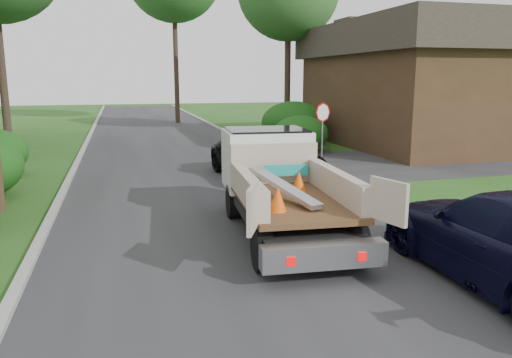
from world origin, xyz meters
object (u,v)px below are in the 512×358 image
object	(u,v)px
stop_sign	(322,121)
house_right	(426,83)
flatbed_truck	(276,176)
black_pickup	(267,158)

from	to	relation	value
stop_sign	house_right	size ratio (longest dim) A/B	0.19
stop_sign	flatbed_truck	bearing A→B (deg)	-120.18
house_right	black_pickup	size ratio (longest dim) A/B	2.40
black_pickup	flatbed_truck	bearing A→B (deg)	-111.94
black_pickup	stop_sign	bearing A→B (deg)	26.45
house_right	black_pickup	distance (m)	12.87
stop_sign	black_pickup	world-z (taller)	stop_sign
flatbed_truck	house_right	bearing A→B (deg)	49.81
stop_sign	flatbed_truck	size ratio (longest dim) A/B	0.42
stop_sign	black_pickup	xyz separation A→B (m)	(-2.80, -1.89, -1.03)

